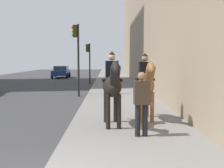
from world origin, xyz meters
TOP-DOWN VIEW (x-y plane):
  - mounted_horse_near at (3.90, -1.33)m, footprint 2.15×0.68m
  - mounted_horse_far at (4.74, -2.46)m, footprint 2.15×0.62m
  - pedestrian_greeting at (2.74, -2.08)m, footprint 0.28×0.41m
  - car_mid_lane at (29.08, 4.43)m, footprint 4.04×2.05m
  - traffic_light_near_curb at (11.65, 0.58)m, footprint 0.20×0.44m
  - traffic_light_far_curb at (20.22, 0.47)m, footprint 0.20×0.44m

SIDE VIEW (x-z plane):
  - car_mid_lane at x=29.08m, z-range 0.04..1.48m
  - pedestrian_greeting at x=2.74m, z-range 0.25..1.95m
  - mounted_horse_far at x=4.74m, z-range 0.23..2.47m
  - mounted_horse_near at x=3.90m, z-range 0.24..2.52m
  - traffic_light_far_curb at x=20.22m, z-range 0.63..4.24m
  - traffic_light_near_curb at x=11.65m, z-range 0.70..4.90m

